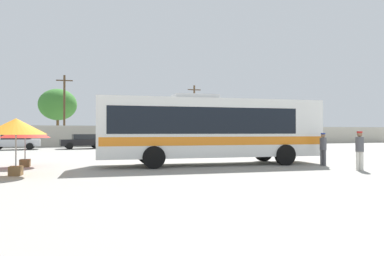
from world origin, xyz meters
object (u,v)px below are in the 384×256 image
at_px(coach_bus_white_orange, 209,128).
at_px(utility_pole_near, 64,109).
at_px(roadside_tree_midleft, 58,105).
at_px(attendant_by_bus_door, 323,147).
at_px(vendor_umbrella_near_gate_red, 25,132).
at_px(passenger_waiting_on_apron, 360,148).
at_px(parked_car_leftmost_silver, 15,141).
at_px(vendor_umbrella_secondary_orange, 16,127).
at_px(parked_car_third_black, 139,140).
at_px(utility_pole_far, 194,113).
at_px(parked_car_second_black, 83,141).

bearing_deg(coach_bus_white_orange, utility_pole_near, 105.22).
distance_m(utility_pole_near, roadside_tree_midleft, 5.04).
relative_size(attendant_by_bus_door, roadside_tree_midleft, 0.23).
height_order(coach_bus_white_orange, vendor_umbrella_near_gate_red, coach_bus_white_orange).
relative_size(passenger_waiting_on_apron, utility_pole_near, 0.21).
xyz_separation_m(vendor_umbrella_near_gate_red, utility_pole_near, (1.72, 23.51, 2.55)).
bearing_deg(vendor_umbrella_near_gate_red, roadside_tree_midleft, 88.12).
distance_m(attendant_by_bus_door, utility_pole_near, 30.69).
distance_m(passenger_waiting_on_apron, parked_car_leftmost_silver, 29.24).
height_order(attendant_by_bus_door, vendor_umbrella_secondary_orange, vendor_umbrella_secondary_orange).
relative_size(vendor_umbrella_near_gate_red, vendor_umbrella_secondary_orange, 1.00).
xyz_separation_m(passenger_waiting_on_apron, parked_car_third_black, (-4.80, 24.03, -0.16)).
distance_m(attendant_by_bus_door, parked_car_leftmost_silver, 27.39).
height_order(parked_car_third_black, utility_pole_near, utility_pole_near).
bearing_deg(utility_pole_far, attendant_by_bus_door, -98.46).
height_order(coach_bus_white_orange, passenger_waiting_on_apron, coach_bus_white_orange).
xyz_separation_m(attendant_by_bus_door, vendor_umbrella_near_gate_red, (-13.85, 4.48, 0.75)).
xyz_separation_m(parked_car_leftmost_silver, roadside_tree_midleft, (3.49, 10.97, 4.28)).
relative_size(coach_bus_white_orange, vendor_umbrella_near_gate_red, 5.09).
xyz_separation_m(passenger_waiting_on_apron, roadside_tree_midleft, (-12.95, 35.15, 4.10)).
bearing_deg(parked_car_leftmost_silver, coach_bus_white_orange, -60.09).
height_order(parked_car_leftmost_silver, parked_car_third_black, parked_car_third_black).
distance_m(vendor_umbrella_near_gate_red, parked_car_second_black, 17.53).
bearing_deg(passenger_waiting_on_apron, parked_car_leftmost_silver, 124.20).
distance_m(coach_bus_white_orange, utility_pole_near, 26.64).
height_order(vendor_umbrella_secondary_orange, parked_car_second_black, vendor_umbrella_secondary_orange).
height_order(attendant_by_bus_door, vendor_umbrella_near_gate_red, vendor_umbrella_near_gate_red).
distance_m(vendor_umbrella_secondary_orange, utility_pole_near, 27.18).
bearing_deg(parked_car_leftmost_silver, vendor_umbrella_near_gate_red, -81.67).
bearing_deg(vendor_umbrella_near_gate_red, coach_bus_white_orange, -13.54).
bearing_deg(roadside_tree_midleft, parked_car_leftmost_silver, -107.64).
bearing_deg(coach_bus_white_orange, roadside_tree_midleft, 104.26).
relative_size(passenger_waiting_on_apron, parked_car_second_black, 0.40).
relative_size(coach_bus_white_orange, utility_pole_far, 1.45).
relative_size(vendor_umbrella_near_gate_red, utility_pole_near, 0.28).
relative_size(vendor_umbrella_near_gate_red, parked_car_second_black, 0.54).
distance_m(parked_car_third_black, utility_pole_near, 10.22).
height_order(passenger_waiting_on_apron, vendor_umbrella_near_gate_red, vendor_umbrella_near_gate_red).
bearing_deg(utility_pole_near, roadside_tree_midleft, 99.13).
bearing_deg(vendor_umbrella_near_gate_red, parked_car_second_black, 78.55).
bearing_deg(utility_pole_near, parked_car_third_black, -40.15).
height_order(vendor_umbrella_near_gate_red, parked_car_leftmost_silver, vendor_umbrella_near_gate_red).
xyz_separation_m(utility_pole_near, utility_pole_far, (16.62, 2.21, -0.06)).
bearing_deg(attendant_by_bus_door, passenger_waiting_on_apron, -89.30).
height_order(passenger_waiting_on_apron, utility_pole_far, utility_pole_far).
height_order(parked_car_second_black, roadside_tree_midleft, roadside_tree_midleft).
relative_size(coach_bus_white_orange, passenger_waiting_on_apron, 6.79).
bearing_deg(vendor_umbrella_near_gate_red, utility_pole_near, 85.81).
relative_size(parked_car_second_black, utility_pole_near, 0.52).
bearing_deg(roadside_tree_midleft, coach_bus_white_orange, -75.74).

